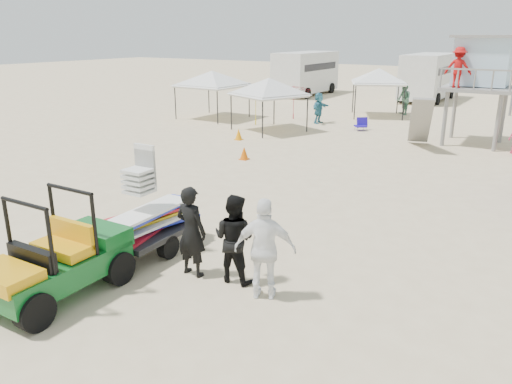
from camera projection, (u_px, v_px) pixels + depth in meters
The scene contains 18 objects.
ground at pixel (146, 296), 9.21m from camera, with size 140.00×140.00×0.00m, color beige.
utility_cart at pixel (53, 252), 8.92m from camera, with size 1.38×2.59×1.94m.
surf_trailer at pixel (146, 216), 10.81m from camera, with size 1.39×2.49×2.11m.
man_left at pixel (191, 231), 9.78m from camera, with size 0.67×0.44×1.85m, color black.
man_mid at pixel (234, 238), 9.56m from camera, with size 0.86×0.67×1.76m, color black.
man_right at pixel (265, 249), 8.90m from camera, with size 1.12×0.46×1.90m, color white.
lifeguard_tower at pixel (480, 66), 20.99m from camera, with size 2.86×2.86×4.47m.
canopy_white_a at pixel (269, 81), 24.13m from camera, with size 3.72×3.72×2.98m.
canopy_white_b at pixel (212, 73), 27.84m from camera, with size 3.21×3.21×3.05m.
canopy_white_c at pixel (379, 71), 28.40m from camera, with size 3.70×3.70×3.15m.
umbrella_a at pixel (293, 102), 27.87m from camera, with size 2.09×2.13×1.92m, color #B31325.
umbrella_b at pixel (256, 107), 26.10m from camera, with size 2.06×2.10×1.89m, color yellow.
cone_near at pixel (239, 134), 22.65m from camera, with size 0.34×0.34×0.50m, color orange.
cone_far at pixel (244, 153), 19.11m from camera, with size 0.34×0.34×0.50m, color #DA5A06.
beach_chair_a at pixel (361, 124), 24.89m from camera, with size 0.73×0.84×0.64m.
rv_far_left at pixel (306, 71), 38.92m from camera, with size 2.64×6.80×3.25m.
rv_mid_left at pixel (428, 75), 35.53m from camera, with size 2.65×6.50×3.25m.
distant_beachgoers at pixel (395, 109), 25.83m from camera, with size 10.73×8.70×1.84m.
Camera 1 is at (6.10, -5.83, 4.63)m, focal length 35.00 mm.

